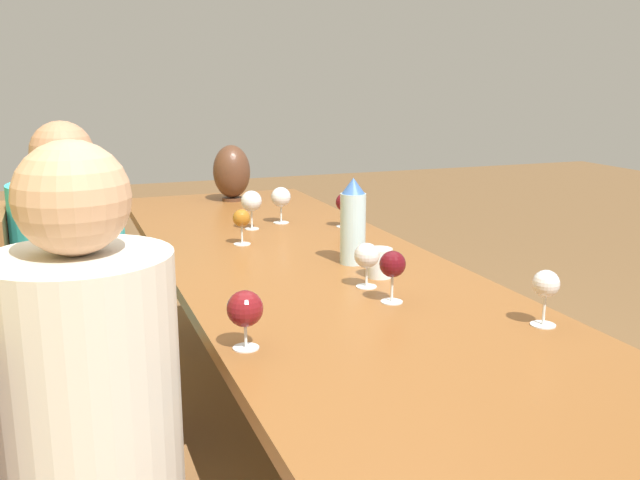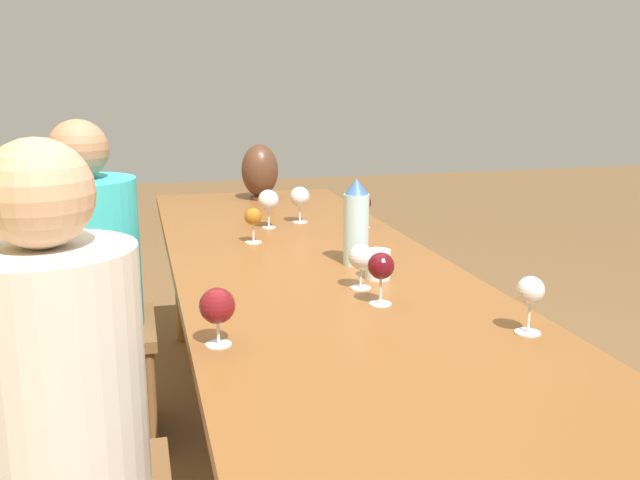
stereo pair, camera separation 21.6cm
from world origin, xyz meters
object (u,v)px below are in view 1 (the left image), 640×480
wine_glass_6 (367,257)px  wine_glass_7 (345,203)px  water_bottle (353,222)px  wine_glass_1 (281,198)px  wine_glass_0 (393,265)px  person_far (78,286)px  vase (232,172)px  water_tumbler (380,263)px  person_near (98,427)px  wine_glass_3 (242,219)px  wine_glass_2 (546,285)px  chair_far (54,328)px  wine_glass_5 (245,309)px  wine_glass_4 (251,202)px

wine_glass_6 → wine_glass_7: bearing=-18.1°
water_bottle → wine_glass_1: (0.69, 0.02, -0.03)m
wine_glass_0 → water_bottle: bearing=-8.3°
person_far → vase: bearing=-41.6°
water_tumbler → person_near: person_near is taller
water_tumbler → person_near: bearing=120.4°
wine_glass_3 → person_far: person_far is taller
water_bottle → wine_glass_2: bearing=-163.6°
wine_glass_6 → chair_far: 1.14m
wine_glass_0 → wine_glass_5: wine_glass_0 is taller
wine_glass_3 → wine_glass_7: bearing=-72.2°
wine_glass_3 → vase: bearing=-11.5°
wine_glass_0 → wine_glass_4: 1.02m
wine_glass_3 → wine_glass_6: size_ratio=0.99×
wine_glass_6 → vase: bearing=0.7°
water_bottle → water_tumbler: size_ratio=3.16×
wine_glass_2 → wine_glass_3: wine_glass_2 is taller
wine_glass_2 → person_far: person_far is taller
water_tumbler → wine_glass_2: size_ratio=0.63×
wine_glass_5 → wine_glass_6: bearing=-53.0°
wine_glass_0 → person_near: size_ratio=0.12×
chair_far → wine_glass_1: bearing=-74.0°
chair_far → wine_glass_0: bearing=-134.3°
wine_glass_1 → person_far: (-0.26, 0.81, -0.21)m
wine_glass_3 → wine_glass_7: (0.15, -0.46, 0.00)m
water_bottle → vase: (1.27, 0.09, 0.00)m
wine_glass_0 → wine_glass_1: size_ratio=0.95×
wine_glass_5 → wine_glass_6: 0.55m
wine_glass_1 → person_near: size_ratio=0.12×
chair_far → person_near: (-1.10, -0.08, 0.16)m
wine_glass_0 → wine_glass_2: 0.39m
wine_glass_1 → person_near: bearing=149.2°
person_far → wine_glass_4: bearing=-74.7°
wine_glass_3 → wine_glass_6: bearing=-162.3°
wine_glass_6 → person_far: size_ratio=0.11×
wine_glass_1 → chair_far: (-0.26, 0.89, -0.35)m
water_tumbler → wine_glass_5: wine_glass_5 is taller
person_far → wine_glass_2: bearing=-137.4°
wine_glass_0 → chair_far: chair_far is taller
vase → person_far: 1.15m
vase → wine_glass_5: bearing=167.2°
chair_far → person_far: bearing=-90.0°
water_bottle → vase: bearing=3.9°
wine_glass_0 → wine_glass_2: bearing=-137.7°
wine_glass_1 → wine_glass_7: wine_glass_1 is taller
wine_glass_4 → wine_glass_2: bearing=-164.1°
wine_glass_0 → wine_glass_6: (0.15, 0.01, -0.01)m
wine_glass_3 → wine_glass_4: wine_glass_4 is taller
wine_glass_3 → wine_glass_6: wine_glass_6 is taller
wine_glass_5 → chair_far: (1.02, 0.41, -0.34)m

